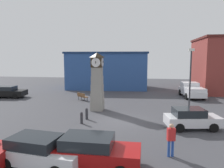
% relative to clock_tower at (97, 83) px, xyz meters
% --- Properties ---
extents(ground_plane, '(71.14, 71.14, 0.00)m').
position_rel_clock_tower_xyz_m(ground_plane, '(2.46, -3.65, -2.67)').
color(ground_plane, '#424247').
extents(clock_tower, '(1.37, 1.37, 5.59)m').
position_rel_clock_tower_xyz_m(clock_tower, '(0.00, 0.00, 0.00)').
color(clock_tower, gray).
rests_on(clock_tower, ground_plane).
extents(bollard_near_tower, '(0.21, 0.21, 0.93)m').
position_rel_clock_tower_xyz_m(bollard_near_tower, '(-0.29, -4.47, -2.20)').
color(bollard_near_tower, '#333338').
rests_on(bollard_near_tower, ground_plane).
extents(bollard_mid_row, '(0.22, 0.22, 0.97)m').
position_rel_clock_tower_xyz_m(bollard_mid_row, '(-0.19, -3.29, -2.18)').
color(bollard_mid_row, '#333338').
rests_on(bollard_mid_row, ground_plane).
extents(car_near_tower, '(4.34, 2.30, 1.46)m').
position_rel_clock_tower_xyz_m(car_near_tower, '(-0.36, -11.23, -1.92)').
color(car_near_tower, silver).
rests_on(car_near_tower, ground_plane).
extents(car_by_building, '(4.31, 1.95, 1.53)m').
position_rel_clock_tower_xyz_m(car_by_building, '(2.17, -10.95, -1.89)').
color(car_by_building, '#A51111').
rests_on(car_by_building, ground_plane).
extents(car_far_lot, '(4.61, 2.25, 1.47)m').
position_rel_clock_tower_xyz_m(car_far_lot, '(-12.82, 4.76, -1.92)').
color(car_far_lot, black).
rests_on(car_far_lot, ground_plane).
extents(car_silver_hatch, '(4.05, 2.35, 1.50)m').
position_rel_clock_tower_xyz_m(car_silver_hatch, '(7.92, -4.43, -1.91)').
color(car_silver_hatch, silver).
rests_on(car_silver_hatch, ground_plane).
extents(pickup_truck, '(2.65, 5.42, 1.85)m').
position_rel_clock_tower_xyz_m(pickup_truck, '(10.52, 8.38, -1.74)').
color(pickup_truck, silver).
rests_on(pickup_truck, ground_plane).
extents(bench, '(1.56, 1.44, 0.90)m').
position_rel_clock_tower_xyz_m(bench, '(-2.81, 4.38, -2.15)').
color(bench, brown).
rests_on(bench, ground_plane).
extents(pedestrian_crossing_lot, '(0.45, 0.33, 1.78)m').
position_rel_clock_tower_xyz_m(pedestrian_crossing_lot, '(5.93, -9.28, -1.65)').
color(pedestrian_crossing_lot, '#264CA5').
rests_on(pedestrian_crossing_lot, ground_plane).
extents(street_lamp_near_road, '(0.50, 0.24, 5.93)m').
position_rel_clock_tower_xyz_m(street_lamp_near_road, '(8.66, 0.22, 0.78)').
color(street_lamp_near_road, '#333338').
rests_on(street_lamp_near_road, ground_plane).
extents(warehouse_blue_far, '(13.40, 7.58, 5.95)m').
position_rel_clock_tower_xyz_m(warehouse_blue_far, '(-1.58, 15.13, 0.31)').
color(warehouse_blue_far, '#2D5193').
rests_on(warehouse_blue_far, ground_plane).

